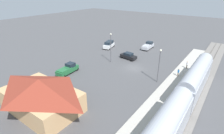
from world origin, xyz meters
TOP-DOWN VIEW (x-y plane):
  - ground_plane at (0.00, 0.00)m, footprint 200.00×200.00m
  - railway_track at (-14.00, 0.00)m, footprint 4.80×70.00m
  - platform at (-10.00, 0.00)m, footprint 3.20×46.00m
  - passenger_train at (-14.00, 11.00)m, footprint 2.93×32.97m
  - station_building at (4.00, 22.00)m, footprint 12.79×8.19m
  - pedestrian_on_platform at (-9.97, -1.38)m, footprint 0.36×0.36m
  - pedestrian_waiting_far at (-10.42, -6.61)m, footprint 0.36×0.36m
  - sedan_black at (4.16, -4.44)m, footprint 4.69×2.68m
  - suv_white at (14.10, -9.03)m, footprint 3.03×5.22m
  - pickup_silver at (3.58, -15.46)m, footprint 2.13×5.46m
  - pickup_green at (10.63, 11.06)m, footprint 2.41×5.55m
  - light_pole_near_platform at (-7.20, 3.22)m, footprint 0.44×0.44m
  - light_pole_lot_center at (6.73, 0.09)m, footprint 0.44×0.44m

SIDE VIEW (x-z plane):
  - ground_plane at x=0.00m, z-range 0.00..0.00m
  - railway_track at x=-14.00m, z-range -0.06..0.24m
  - platform at x=-10.00m, z-range 0.00..0.30m
  - sedan_black at x=4.16m, z-range 0.01..1.75m
  - pickup_silver at x=3.58m, z-range -0.04..2.10m
  - pickup_green at x=10.63m, z-range -0.04..2.10m
  - suv_white at x=14.10m, z-range 0.04..2.26m
  - pedestrian_on_platform at x=-9.97m, z-range 0.43..2.14m
  - pedestrian_waiting_far at x=-10.42m, z-range 0.43..2.14m
  - station_building at x=4.00m, z-range 0.11..5.40m
  - passenger_train at x=-14.00m, z-range 0.37..5.35m
  - light_pole_near_platform at x=-7.20m, z-range 0.97..7.96m
  - light_pole_lot_center at x=6.73m, z-range 0.99..8.50m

